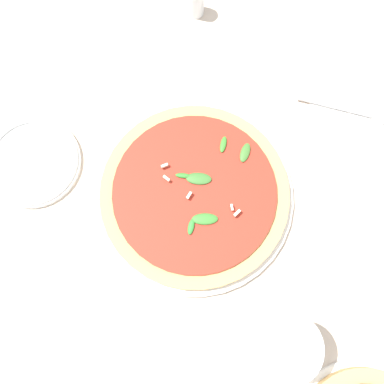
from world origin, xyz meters
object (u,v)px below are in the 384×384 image
at_px(pizza_arugula_main, 192,194).
at_px(wine_glass, 281,346).
at_px(side_plate_white, 34,159).
at_px(shaker_pepper, 196,1).
at_px(fork, 357,111).

xyz_separation_m(pizza_arugula_main, wine_glass, (0.19, -0.19, 0.09)).
relative_size(side_plate_white, shaker_pepper, 2.47).
distance_m(pizza_arugula_main, wine_glass, 0.28).
relative_size(pizza_arugula_main, shaker_pepper, 5.03).
bearing_deg(wine_glass, shaker_pepper, 118.69).
distance_m(fork, shaker_pepper, 0.36).
height_order(pizza_arugula_main, shaker_pepper, shaker_pepper).
bearing_deg(side_plate_white, shaker_pepper, 64.97).
bearing_deg(side_plate_white, pizza_arugula_main, 4.76).
height_order(pizza_arugula_main, fork, pizza_arugula_main).
distance_m(wine_glass, side_plate_white, 0.51).
bearing_deg(wine_glass, pizza_arugula_main, 135.19).
xyz_separation_m(wine_glass, shaker_pepper, (-0.30, 0.54, -0.07)).
bearing_deg(pizza_arugula_main, wine_glass, -44.81).
relative_size(fork, shaker_pepper, 3.24).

